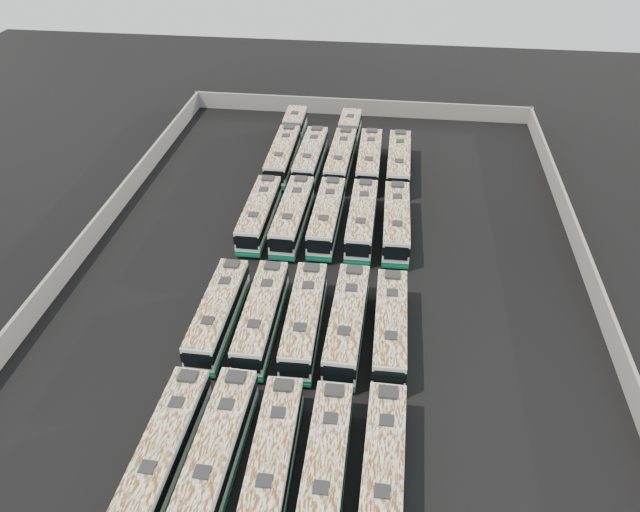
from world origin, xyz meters
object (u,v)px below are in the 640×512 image
Objects in this scene: bus_front_far_left at (166,447)px; bus_back_right at (369,160)px; bus_front_right at (326,466)px; bus_back_center at (344,148)px; bus_front_far_right at (383,469)px; bus_midfront_center at (304,319)px; bus_midback_left at (293,215)px; bus_midback_right at (362,219)px; bus_midfront_far_left at (218,313)px; bus_front_center at (272,459)px; bus_midfront_left at (262,316)px; bus_midfront_far_right at (390,327)px; bus_midback_far_right at (396,222)px; bus_midback_far_left at (259,214)px; bus_midback_center at (327,217)px; bus_midfront_right at (347,323)px; bus_back_left at (311,157)px; bus_back_far_left at (287,144)px; bus_front_left at (217,451)px.

bus_back_right is at bearing 77.73° from bus_front_far_left.
bus_back_center is at bearing 93.78° from bus_front_right.
bus_front_far_right is at bearing -85.92° from bus_back_right.
bus_back_center is (0.05, 30.54, -0.01)m from bus_midfront_center.
bus_front_right is 0.97× the size of bus_midback_left.
bus_midfront_far_left is at bearing -123.58° from bus_midback_right.
bus_front_right is at bearing -1.88° from bus_front_center.
bus_back_right is (6.48, 27.70, 0.04)m from bus_midfront_left.
bus_midfront_far_right is (13.08, 12.68, 0.02)m from bus_front_far_left.
bus_front_right is (3.19, -0.02, -0.00)m from bus_front_center.
bus_midback_right is 1.00× the size of bus_midback_far_right.
bus_midback_far_left is 0.97× the size of bus_midback_left.
bus_midfront_right is at bearing -76.85° from bus_midback_center.
bus_midback_right is 3.26m from bus_midback_far_right.
bus_front_far_left is 0.97× the size of bus_back_right.
bus_front_far_left is 28.52m from bus_midback_center.
bus_back_right is (-3.34, 27.68, 0.03)m from bus_midfront_far_right.
bus_back_left is at bearing 127.01° from bus_midback_far_right.
bus_midback_left is at bearing -117.79° from bus_back_right.
bus_midfront_far_right is 0.64× the size of bus_back_far_left.
bus_front_left reaches higher than bus_back_left.
bus_back_left is at bearing 98.94° from bus_front_right.
bus_back_left is at bearing 117.93° from bus_midback_right.
bus_midback_left is at bearing 110.28° from bus_front_far_right.
bus_front_far_left is at bearing -93.53° from bus_back_left.
bus_back_right is (-0.10, 12.67, 0.00)m from bus_midback_right.
bus_midback_far_left is 0.97× the size of bus_midback_far_right.
bus_front_left is 27.48m from bus_midback_left.
bus_midback_far_left is 0.97× the size of bus_midback_right.
bus_back_far_left is at bearing 102.41° from bus_front_right.
bus_midfront_right is 32.09m from bus_back_far_left.
bus_back_center is at bearing 90.00° from bus_midback_center.
bus_front_far_right is 0.99× the size of bus_midback_far_right.
bus_back_center reaches higher than bus_midfront_far_left.
bus_midback_right reaches higher than bus_front_far_right.
bus_midfront_far_right is at bearing -48.64° from bus_midback_far_left.
bus_front_center is 0.98× the size of bus_midback_far_right.
bus_midfront_right is at bearing 63.35° from bus_front_left.
bus_midfront_far_left is 15.32m from bus_midback_left.
bus_front_left is at bearing 178.41° from bus_front_right.
bus_midback_center is 3.37m from bus_midback_right.
bus_back_right reaches higher than bus_back_left.
bus_front_left is at bearing -106.43° from bus_midfront_center.
bus_midfront_far_left is 0.96× the size of bus_midback_left.
bus_midfront_right is at bearing 0.23° from bus_midfront_left.
bus_midfront_right is 1.03× the size of bus_midfront_far_right.
bus_midfront_left is 6.58m from bus_midfront_right.
bus_back_far_left reaches higher than bus_front_right.
bus_back_far_left is at bearing -178.68° from bus_back_center.
bus_back_center is (-3.14, 43.30, 0.03)m from bus_front_right.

